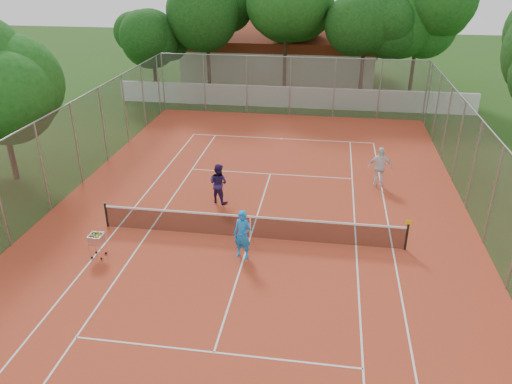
# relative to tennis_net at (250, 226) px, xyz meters

# --- Properties ---
(ground) EXTENTS (120.00, 120.00, 0.00)m
(ground) POSITION_rel_tennis_net_xyz_m (0.00, 0.00, -0.51)
(ground) COLOR #1A390F
(ground) RESTS_ON ground
(court_pad) EXTENTS (18.00, 34.00, 0.02)m
(court_pad) POSITION_rel_tennis_net_xyz_m (0.00, 0.00, -0.50)
(court_pad) COLOR #B43F23
(court_pad) RESTS_ON ground
(court_lines) EXTENTS (10.98, 23.78, 0.01)m
(court_lines) POSITION_rel_tennis_net_xyz_m (0.00, 0.00, -0.49)
(court_lines) COLOR white
(court_lines) RESTS_ON court_pad
(tennis_net) EXTENTS (11.88, 0.10, 0.98)m
(tennis_net) POSITION_rel_tennis_net_xyz_m (0.00, 0.00, 0.00)
(tennis_net) COLOR black
(tennis_net) RESTS_ON court_pad
(perimeter_fence) EXTENTS (18.00, 34.00, 4.00)m
(perimeter_fence) POSITION_rel_tennis_net_xyz_m (0.00, 0.00, 1.49)
(perimeter_fence) COLOR slate
(perimeter_fence) RESTS_ON ground
(boundary_wall) EXTENTS (26.00, 0.30, 1.50)m
(boundary_wall) POSITION_rel_tennis_net_xyz_m (0.00, 19.00, 0.24)
(boundary_wall) COLOR white
(boundary_wall) RESTS_ON ground
(clubhouse) EXTENTS (16.40, 9.00, 4.40)m
(clubhouse) POSITION_rel_tennis_net_xyz_m (-2.00, 29.00, 1.69)
(clubhouse) COLOR beige
(clubhouse) RESTS_ON ground
(tropical_trees) EXTENTS (29.00, 19.00, 10.00)m
(tropical_trees) POSITION_rel_tennis_net_xyz_m (0.00, 22.00, 4.49)
(tropical_trees) COLOR #0D350D
(tropical_trees) RESTS_ON ground
(player_near) EXTENTS (0.79, 0.63, 1.89)m
(player_near) POSITION_rel_tennis_net_xyz_m (-0.05, -1.44, 0.45)
(player_near) COLOR #1A82E1
(player_near) RESTS_ON court_pad
(player_far_left) EXTENTS (1.08, 0.98, 1.83)m
(player_far_left) POSITION_rel_tennis_net_xyz_m (-1.90, 2.91, 0.42)
(player_far_left) COLOR #291B52
(player_far_left) RESTS_ON court_pad
(player_far_right) EXTENTS (1.15, 0.48, 1.96)m
(player_far_right) POSITION_rel_tennis_net_xyz_m (5.33, 5.75, 0.49)
(player_far_right) COLOR white
(player_far_right) RESTS_ON court_pad
(ball_hopper) EXTENTS (0.57, 0.57, 1.02)m
(ball_hopper) POSITION_rel_tennis_net_xyz_m (-5.31, -2.22, 0.02)
(ball_hopper) COLOR silver
(ball_hopper) RESTS_ON court_pad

